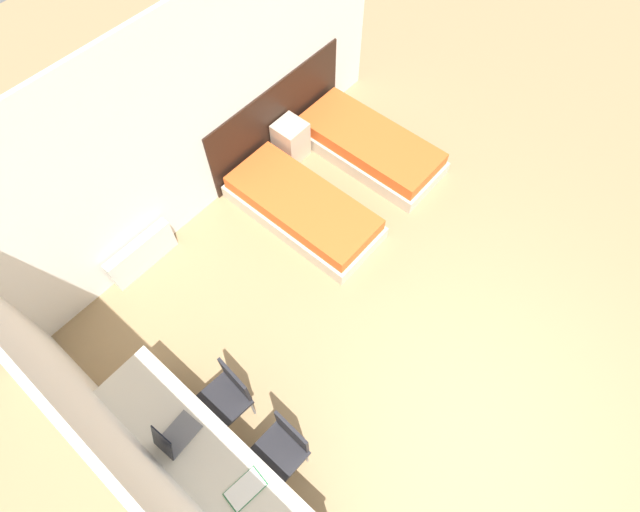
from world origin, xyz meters
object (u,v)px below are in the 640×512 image
object	(u,v)px
chair_near_laptop	(227,395)
laptop	(173,438)
nightstand	(291,140)
chair_near_notebook	(282,447)
bed_near_window	(303,208)
bed_near_door	(369,146)

from	to	relation	value
chair_near_laptop	laptop	size ratio (longest dim) A/B	2.43
chair_near_laptop	laptop	distance (m)	0.66
nightstand	laptop	world-z (taller)	laptop
chair_near_notebook	laptop	size ratio (longest dim) A/B	2.43
chair_near_notebook	laptop	bearing A→B (deg)	131.57
bed_near_window	bed_near_door	size ratio (longest dim) A/B	1.00
chair_near_notebook	chair_near_laptop	bearing A→B (deg)	92.48
bed_near_window	chair_near_notebook	xyz separation A→B (m)	(-2.28, -1.80, 0.33)
bed_near_door	chair_near_laptop	distance (m)	3.81
bed_near_window	nightstand	world-z (taller)	nightstand
bed_near_window	nightstand	xyz separation A→B (m)	(0.68, 0.82, 0.10)
bed_near_door	laptop	distance (m)	4.40
bed_near_window	bed_near_door	bearing A→B (deg)	0.00
bed_near_door	nightstand	world-z (taller)	nightstand
nightstand	chair_near_laptop	xyz separation A→B (m)	(-2.96, -1.90, 0.24)
bed_near_door	chair_near_notebook	bearing A→B (deg)	-153.73
nightstand	chair_near_notebook	size ratio (longest dim) A/B	0.62
laptop	chair_near_notebook	bearing A→B (deg)	-54.23
bed_near_window	laptop	distance (m)	3.12
nightstand	chair_near_laptop	distance (m)	3.52
chair_near_notebook	laptop	distance (m)	0.96
bed_near_door	chair_near_laptop	bearing A→B (deg)	-163.54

